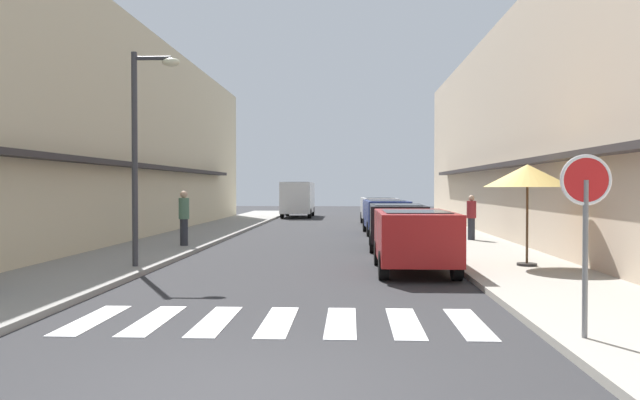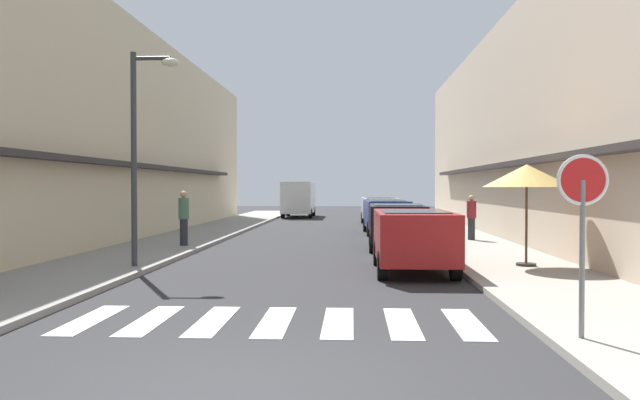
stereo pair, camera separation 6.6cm
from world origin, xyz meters
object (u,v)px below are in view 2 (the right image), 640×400
at_px(cafe_umbrella, 527,176).
at_px(parked_car_distant, 379,208).
at_px(round_street_sign, 583,198).
at_px(pedestrian_walking_far, 184,216).
at_px(delivery_van, 299,196).
at_px(parked_car_near, 413,234).
at_px(parked_car_far, 386,213).
at_px(parked_car_mid, 397,221).
at_px(street_lamp, 142,135).
at_px(pedestrian_walking_near, 471,216).

bearing_deg(cafe_umbrella, parked_car_distant, 98.51).
height_order(round_street_sign, pedestrian_walking_far, round_street_sign).
bearing_deg(delivery_van, parked_car_near, -79.52).
height_order(parked_car_near, parked_car_far, same).
xyz_separation_m(parked_car_far, delivery_van, (-5.08, 15.18, 0.48)).
height_order(parked_car_mid, pedestrian_walking_far, pedestrian_walking_far).
relative_size(street_lamp, cafe_umbrella, 2.09).
bearing_deg(parked_car_mid, round_street_sign, -83.44).
height_order(parked_car_mid, street_lamp, street_lamp).
bearing_deg(cafe_umbrella, parked_car_far, 103.21).
xyz_separation_m(parked_car_distant, round_street_sign, (1.45, -25.97, 0.97)).
bearing_deg(cafe_umbrella, parked_car_mid, 118.13).
bearing_deg(delivery_van, round_street_sign, -79.27).
relative_size(street_lamp, pedestrian_walking_near, 3.18).
distance_m(parked_car_far, street_lamp, 14.19).
bearing_deg(cafe_umbrella, pedestrian_walking_far, 153.63).
xyz_separation_m(parked_car_far, pedestrian_walking_far, (-6.97, -6.99, 0.15)).
distance_m(parked_car_near, street_lamp, 6.95).
bearing_deg(round_street_sign, pedestrian_walking_near, 84.62).
distance_m(street_lamp, pedestrian_walking_near, 12.63).
relative_size(parked_car_distant, pedestrian_walking_far, 2.50).
height_order(parked_car_mid, delivery_van, delivery_van).
bearing_deg(parked_car_distant, parked_car_far, -90.00).
distance_m(parked_car_distant, round_street_sign, 26.03).
bearing_deg(pedestrian_walking_far, pedestrian_walking_near, -178.81).
height_order(delivery_van, cafe_umbrella, cafe_umbrella).
bearing_deg(pedestrian_walking_far, cafe_umbrella, 139.36).
height_order(cafe_umbrella, pedestrian_walking_near, cafe_umbrella).
bearing_deg(parked_car_distant, cafe_umbrella, -81.49).
relative_size(delivery_van, pedestrian_walking_near, 3.33).
xyz_separation_m(parked_car_near, pedestrian_walking_far, (-6.97, 5.28, 0.15)).
relative_size(parked_car_mid, cafe_umbrella, 1.62).
distance_m(parked_car_distant, cafe_umbrella, 18.79).
height_order(parked_car_far, pedestrian_walking_far, pedestrian_walking_far).
relative_size(round_street_sign, pedestrian_walking_far, 1.30).
bearing_deg(parked_car_mid, cafe_umbrella, -61.87).
height_order(delivery_van, pedestrian_walking_far, delivery_van).
relative_size(delivery_van, cafe_umbrella, 2.19).
distance_m(parked_car_distant, street_lamp, 20.31).
bearing_deg(parked_car_mid, pedestrian_walking_near, 39.54).
xyz_separation_m(parked_car_mid, street_lamp, (-6.54, -5.74, 2.37)).
relative_size(cafe_umbrella, pedestrian_walking_near, 1.52).
bearing_deg(parked_car_near, parked_car_distant, 90.00).
distance_m(round_street_sign, street_lamp, 10.63).
height_order(parked_car_far, cafe_umbrella, cafe_umbrella).
bearing_deg(parked_car_far, delivery_van, 108.50).
bearing_deg(delivery_van, parked_car_mid, -76.90).
height_order(delivery_van, pedestrian_walking_near, delivery_van).
distance_m(parked_car_mid, pedestrian_walking_near, 3.71).
distance_m(parked_car_mid, cafe_umbrella, 6.04).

